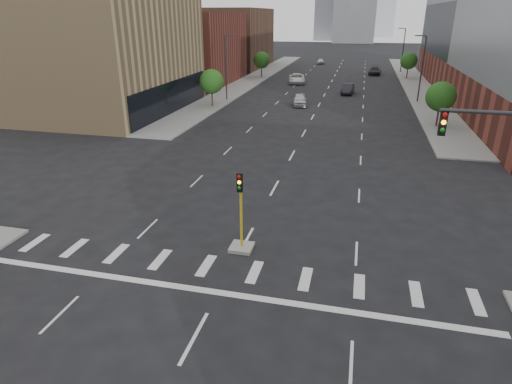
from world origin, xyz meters
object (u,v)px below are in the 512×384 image
at_px(car_near_left, 300,100).
at_px(car_deep_right, 375,71).
at_px(median_traffic_signal, 241,233).
at_px(car_distant, 321,61).
at_px(car_far_left, 297,79).
at_px(car_mid_right, 348,89).

relative_size(car_near_left, car_deep_right, 0.83).
relative_size(median_traffic_signal, car_near_left, 0.95).
bearing_deg(car_deep_right, car_distant, 129.87).
relative_size(car_far_left, car_distant, 1.56).
height_order(median_traffic_signal, car_deep_right, median_traffic_signal).
height_order(car_far_left, car_deep_right, car_far_left).
xyz_separation_m(car_near_left, car_mid_right, (6.06, 11.05, 0.00)).
height_order(car_near_left, car_mid_right, car_mid_right).
bearing_deg(median_traffic_signal, car_far_left, 95.74).
bearing_deg(car_near_left, car_far_left, 90.93).
bearing_deg(car_far_left, median_traffic_signal, -93.71).
xyz_separation_m(car_deep_right, car_distant, (-13.09, 18.99, -0.15)).
relative_size(median_traffic_signal, car_deep_right, 0.79).
bearing_deg(car_distant, median_traffic_signal, -92.52).
bearing_deg(car_deep_right, car_near_left, -101.05).
bearing_deg(car_far_left, car_distant, 78.96).
relative_size(car_mid_right, car_far_left, 0.79).
height_order(car_mid_right, car_deep_right, car_deep_right).
relative_size(median_traffic_signal, car_distant, 1.13).
distance_m(car_far_left, car_distant, 34.56).
distance_m(car_near_left, car_far_left, 20.80).
xyz_separation_m(car_near_left, car_far_left, (-3.47, 20.51, 0.06)).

